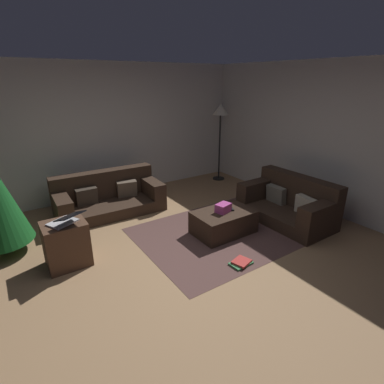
% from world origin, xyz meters
% --- Properties ---
extents(ground_plane, '(6.40, 6.40, 0.00)m').
position_xyz_m(ground_plane, '(0.00, 0.00, 0.00)').
color(ground_plane, '#93704C').
extents(rear_partition, '(6.40, 0.12, 2.60)m').
position_xyz_m(rear_partition, '(0.00, 3.14, 1.30)').
color(rear_partition, beige).
rests_on(rear_partition, ground_plane).
extents(corner_partition, '(0.12, 6.40, 2.60)m').
position_xyz_m(corner_partition, '(3.14, 0.00, 1.30)').
color(corner_partition, beige).
rests_on(corner_partition, ground_plane).
extents(couch_left, '(1.87, 0.93, 0.71)m').
position_xyz_m(couch_left, '(-0.19, 2.25, 0.27)').
color(couch_left, '#332319').
rests_on(couch_left, ground_plane).
extents(couch_right, '(0.85, 1.54, 0.75)m').
position_xyz_m(couch_right, '(2.25, 0.17, 0.29)').
color(couch_right, '#332319').
rests_on(couch_right, ground_plane).
extents(ottoman, '(0.93, 0.60, 0.36)m').
position_xyz_m(ottoman, '(1.02, 0.43, 0.18)').
color(ottoman, '#332319').
rests_on(ottoman, ground_plane).
extents(gift_box, '(0.26, 0.22, 0.13)m').
position_xyz_m(gift_box, '(1.00, 0.43, 0.43)').
color(gift_box, '#B23F8C').
rests_on(gift_box, ottoman).
extents(tv_remote, '(0.11, 0.17, 0.02)m').
position_xyz_m(tv_remote, '(1.17, 0.44, 0.37)').
color(tv_remote, black).
rests_on(tv_remote, ottoman).
extents(side_table, '(0.52, 0.44, 0.59)m').
position_xyz_m(side_table, '(-1.21, 0.89, 0.30)').
color(side_table, '#4C3323').
rests_on(side_table, ground_plane).
extents(laptop, '(0.46, 0.50, 0.18)m').
position_xyz_m(laptop, '(-1.19, 0.83, 0.65)').
color(laptop, silver).
rests_on(laptop, side_table).
extents(book_stack, '(0.30, 0.25, 0.05)m').
position_xyz_m(book_stack, '(0.65, -0.39, 0.03)').
color(book_stack, '#387A47').
rests_on(book_stack, ground_plane).
extents(corner_lamp, '(0.36, 0.36, 1.76)m').
position_xyz_m(corner_lamp, '(2.66, 2.60, 1.50)').
color(corner_lamp, black).
rests_on(corner_lamp, ground_plane).
extents(area_rug, '(2.60, 2.00, 0.01)m').
position_xyz_m(area_rug, '(1.02, 0.43, 0.00)').
color(area_rug, brown).
rests_on(area_rug, ground_plane).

